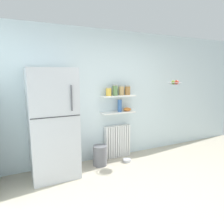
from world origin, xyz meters
TOP-DOWN VIEW (x-y plane):
  - ground_plane at (0.00, 0.50)m, footprint 7.04×7.04m
  - back_wall at (0.00, 2.05)m, footprint 7.04×0.10m
  - refrigerator at (-1.33, 1.67)m, footprint 0.77×0.70m
  - radiator at (0.03, 1.92)m, footprint 0.56×0.12m
  - wall_shelf_lower at (0.03, 1.89)m, footprint 0.71×0.22m
  - wall_shelf_upper at (0.03, 1.89)m, footprint 0.71×0.22m
  - storage_jar_0 at (-0.19, 1.89)m, footprint 0.11×0.11m
  - storage_jar_1 at (-0.05, 1.89)m, footprint 0.10×0.10m
  - storage_jar_2 at (0.10, 1.89)m, footprint 0.10×0.10m
  - storage_jar_3 at (0.24, 1.89)m, footprint 0.11×0.11m
  - vase at (0.06, 1.89)m, footprint 0.09×0.09m
  - shelf_bowl at (0.24, 1.89)m, footprint 0.17×0.17m
  - trash_bin at (-0.47, 1.70)m, footprint 0.27×0.27m
  - pet_food_bowl at (0.09, 1.61)m, footprint 0.17×0.17m
  - hanging_fruit_basket at (1.23, 1.59)m, footprint 0.28×0.28m

SIDE VIEW (x-z plane):
  - ground_plane at x=0.00m, z-range 0.00..0.00m
  - pet_food_bowl at x=0.09m, z-range 0.00..0.05m
  - trash_bin at x=-0.47m, z-range 0.00..0.39m
  - radiator at x=0.03m, z-range 0.00..0.69m
  - refrigerator at x=-1.33m, z-range 0.00..1.85m
  - wall_shelf_lower at x=0.03m, z-range 0.96..0.98m
  - shelf_bowl at x=0.24m, z-range 0.98..1.06m
  - vase at x=0.06m, z-range 0.98..1.23m
  - back_wall at x=0.00m, z-range 0.00..2.60m
  - wall_shelf_upper at x=0.03m, z-range 1.30..1.32m
  - storage_jar_0 at x=-0.19m, z-range 1.32..1.49m
  - storage_jar_2 at x=0.10m, z-range 1.32..1.51m
  - storage_jar_3 at x=0.24m, z-range 1.32..1.51m
  - storage_jar_1 at x=-0.05m, z-range 1.32..1.54m
  - hanging_fruit_basket at x=1.23m, z-range 1.52..1.62m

